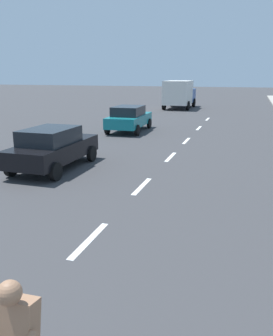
% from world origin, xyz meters
% --- Properties ---
extents(ground_plane, '(160.00, 160.00, 0.00)m').
position_xyz_m(ground_plane, '(0.00, 20.00, 0.00)').
color(ground_plane, '#38383A').
extents(lane_stripe_2, '(0.16, 1.80, 0.01)m').
position_xyz_m(lane_stripe_2, '(0.00, 8.48, 0.00)').
color(lane_stripe_2, white).
rests_on(lane_stripe_2, ground).
extents(lane_stripe_3, '(0.16, 1.80, 0.01)m').
position_xyz_m(lane_stripe_3, '(0.00, 12.44, 0.00)').
color(lane_stripe_3, white).
rests_on(lane_stripe_3, ground).
extents(lane_stripe_4, '(0.16, 1.80, 0.01)m').
position_xyz_m(lane_stripe_4, '(0.00, 16.73, 0.00)').
color(lane_stripe_4, white).
rests_on(lane_stripe_4, ground).
extents(lane_stripe_5, '(0.16, 1.80, 0.01)m').
position_xyz_m(lane_stripe_5, '(0.00, 20.70, 0.00)').
color(lane_stripe_5, white).
rests_on(lane_stripe_5, ground).
extents(lane_stripe_6, '(0.16, 1.80, 0.01)m').
position_xyz_m(lane_stripe_6, '(0.00, 25.49, 0.00)').
color(lane_stripe_6, white).
rests_on(lane_stripe_6, ground).
extents(lane_stripe_7, '(0.16, 1.80, 0.01)m').
position_xyz_m(lane_stripe_7, '(0.00, 30.43, 0.00)').
color(lane_stripe_7, white).
rests_on(lane_stripe_7, ground).
extents(parked_car_black, '(1.96, 4.24, 1.57)m').
position_xyz_m(parked_car_black, '(-3.84, 13.53, 0.84)').
color(parked_car_black, black).
rests_on(parked_car_black, ground).
extents(parked_car_teal, '(2.15, 4.45, 1.57)m').
position_xyz_m(parked_car_teal, '(-4.00, 22.84, 0.84)').
color(parked_car_teal, '#14727A').
rests_on(parked_car_teal, ground).
extents(delivery_truck, '(2.72, 6.26, 2.80)m').
position_xyz_m(delivery_truck, '(-3.88, 38.55, 1.50)').
color(delivery_truck, '#23478C').
rests_on(delivery_truck, ground).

